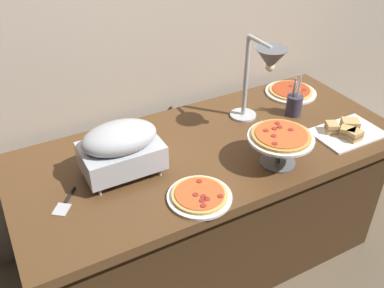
{
  "coord_description": "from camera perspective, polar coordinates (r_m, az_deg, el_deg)",
  "views": [
    {
      "loc": [
        -0.88,
        -1.45,
        1.94
      ],
      "look_at": [
        -0.1,
        0.0,
        0.81
      ],
      "focal_mm": 40.01,
      "sensor_mm": 36.0,
      "label": 1
    }
  ],
  "objects": [
    {
      "name": "ground_plane",
      "position": [
        2.57,
        2.1,
        -14.42
      ],
      "size": [
        8.0,
        8.0,
        0.0
      ],
      "primitive_type": "plane",
      "color": "brown"
    },
    {
      "name": "pizza_plate_raised_stand",
      "position": [
        1.92,
        11.73,
        0.63
      ],
      "size": [
        0.29,
        0.29,
        0.16
      ],
      "color": "#595B60",
      "rests_on": "buffet_table"
    },
    {
      "name": "buffet_table",
      "position": [
        2.3,
        2.3,
        -8.07
      ],
      "size": [
        1.9,
        0.84,
        0.76
      ],
      "color": "brown",
      "rests_on": "ground_plane"
    },
    {
      "name": "serving_spatula",
      "position": [
        1.82,
        -16.5,
        -7.48
      ],
      "size": [
        0.13,
        0.16,
        0.01
      ],
      "color": "#B7BABF",
      "rests_on": "buffet_table"
    },
    {
      "name": "back_wall",
      "position": [
        2.26,
        -3.84,
        15.36
      ],
      "size": [
        4.4,
        0.04,
        2.4
      ],
      "primitive_type": "cube",
      "color": "#B7A893",
      "rests_on": "ground_plane"
    },
    {
      "name": "pizza_plate_front",
      "position": [
        1.76,
        1.02,
        -6.92
      ],
      "size": [
        0.27,
        0.27,
        0.03
      ],
      "color": "white",
      "rests_on": "buffet_table"
    },
    {
      "name": "chafing_dish",
      "position": [
        1.84,
        -9.49,
        -0.39
      ],
      "size": [
        0.34,
        0.23,
        0.25
      ],
      "color": "#B7BABF",
      "rests_on": "buffet_table"
    },
    {
      "name": "sandwich_platter",
      "position": [
        2.28,
        19.95,
        1.64
      ],
      "size": [
        0.34,
        0.24,
        0.06
      ],
      "color": "white",
      "rests_on": "buffet_table"
    },
    {
      "name": "sauce_cup_near",
      "position": [
        2.15,
        -8.33,
        1.45
      ],
      "size": [
        0.07,
        0.07,
        0.04
      ],
      "color": "black",
      "rests_on": "buffet_table"
    },
    {
      "name": "pizza_plate_center",
      "position": [
        2.59,
        13.04,
        6.85
      ],
      "size": [
        0.3,
        0.3,
        0.03
      ],
      "color": "white",
      "rests_on": "buffet_table"
    },
    {
      "name": "utensil_holder",
      "position": [
        2.36,
        13.46,
        5.14
      ],
      "size": [
        0.08,
        0.08,
        0.23
      ],
      "color": "#383347",
      "rests_on": "buffet_table"
    },
    {
      "name": "heat_lamp",
      "position": [
        2.06,
        9.78,
        10.25
      ],
      "size": [
        0.15,
        0.32,
        0.46
      ],
      "color": "#B7BABF",
      "rests_on": "buffet_table"
    }
  ]
}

